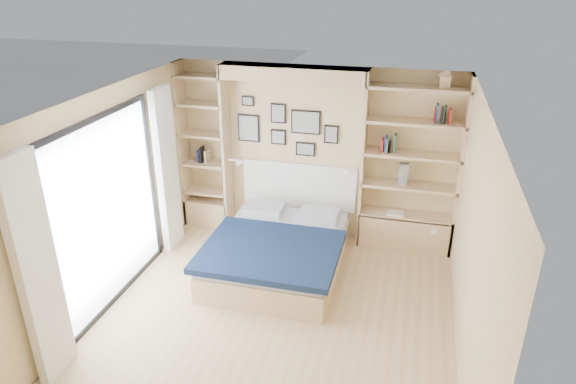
# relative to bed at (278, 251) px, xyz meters

# --- Properties ---
(ground) EXTENTS (4.50, 4.50, 0.00)m
(ground) POSITION_rel_bed_xyz_m (0.24, -1.05, -0.27)
(ground) COLOR tan
(ground) RESTS_ON ground
(room_shell) EXTENTS (4.50, 4.50, 4.50)m
(room_shell) POSITION_rel_bed_xyz_m (-0.15, 0.47, 0.80)
(room_shell) COLOR beige
(room_shell) RESTS_ON ground
(bed) EXTENTS (1.70, 2.25, 1.07)m
(bed) POSITION_rel_bed_xyz_m (0.00, 0.00, 0.00)
(bed) COLOR tan
(bed) RESTS_ON ground
(photo_gallery) EXTENTS (1.48, 0.02, 0.82)m
(photo_gallery) POSITION_rel_bed_xyz_m (-0.21, 1.17, 1.33)
(photo_gallery) COLOR black
(photo_gallery) RESTS_ON ground
(reading_lamps) EXTENTS (1.92, 0.12, 0.15)m
(reading_lamps) POSITION_rel_bed_xyz_m (-0.06, 0.95, 0.83)
(reading_lamps) COLOR silver
(reading_lamps) RESTS_ON ground
(shelf_decor) EXTENTS (3.53, 0.23, 2.03)m
(shelf_decor) POSITION_rel_bed_xyz_m (1.31, 1.02, 1.42)
(shelf_decor) COLOR #A51E1E
(shelf_decor) RESTS_ON ground
(deck) EXTENTS (3.20, 4.00, 0.05)m
(deck) POSITION_rel_bed_xyz_m (-3.36, -1.05, -0.27)
(deck) COLOR #6E6051
(deck) RESTS_ON ground
(deck_chair) EXTENTS (0.55, 0.86, 0.82)m
(deck_chair) POSITION_rel_bed_xyz_m (-3.38, 0.17, 0.12)
(deck_chair) COLOR tan
(deck_chair) RESTS_ON ground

